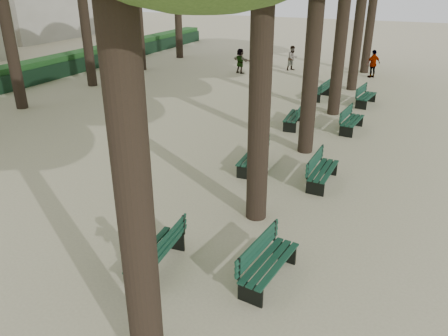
% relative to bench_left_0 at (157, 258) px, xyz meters
% --- Properties ---
extents(ground, '(120.00, 120.00, 0.00)m').
position_rel_bench_left_0_xyz_m(ground, '(-0.37, -0.08, -0.27)').
color(ground, '#BEB48F').
rests_on(ground, ground).
extents(bench_left_0, '(0.70, 1.84, 0.92)m').
position_rel_bench_left_0_xyz_m(bench_left_0, '(0.00, 0.00, 0.00)').
color(bench_left_0, black).
rests_on(bench_left_0, ground).
extents(bench_left_1, '(0.65, 1.82, 0.92)m').
position_rel_bench_left_0_xyz_m(bench_left_1, '(0.00, 5.68, 0.00)').
color(bench_left_1, black).
rests_on(bench_left_1, ground).
extents(bench_left_2, '(0.70, 1.84, 0.92)m').
position_rel_bench_left_0_xyz_m(bench_left_2, '(0.00, 10.42, 0.00)').
color(bench_left_2, black).
rests_on(bench_left_2, ground).
extents(bench_left_3, '(0.72, 1.84, 0.92)m').
position_rel_bench_left_0_xyz_m(bench_left_3, '(-0.00, 15.26, 0.00)').
color(bench_left_3, black).
rests_on(bench_left_3, ground).
extents(bench_right_0, '(0.79, 1.86, 0.92)m').
position_rel_bench_left_0_xyz_m(bench_right_0, '(2.27, 0.58, 0.00)').
color(bench_right_0, black).
rests_on(bench_right_0, ground).
extents(bench_right_1, '(0.63, 1.82, 0.92)m').
position_rel_bench_left_0_xyz_m(bench_right_1, '(2.27, 5.51, 0.00)').
color(bench_right_1, black).
rests_on(bench_right_1, ground).
extents(bench_right_2, '(0.75, 1.85, 0.92)m').
position_rel_bench_left_0_xyz_m(bench_right_2, '(2.27, 10.80, 0.00)').
color(bench_right_2, black).
rests_on(bench_right_2, ground).
extents(bench_right_3, '(0.81, 1.86, 0.92)m').
position_rel_bench_left_0_xyz_m(bench_right_3, '(2.27, 14.94, 0.00)').
color(bench_right_3, black).
rests_on(bench_right_3, ground).
extents(man_with_map, '(0.63, 0.66, 1.57)m').
position_rel_bench_left_0_xyz_m(man_with_map, '(-0.08, -0.36, 0.52)').
color(man_with_map, black).
rests_on(man_with_map, ground).
extents(pedestrian_a, '(0.68, 0.80, 1.56)m').
position_rel_bench_left_0_xyz_m(pedestrian_a, '(-3.29, 21.71, 0.51)').
color(pedestrian_a, '#262628').
rests_on(pedestrian_a, ground).
extents(pedestrian_e, '(1.41, 0.89, 1.53)m').
position_rel_bench_left_0_xyz_m(pedestrian_e, '(-6.04, 19.47, 0.49)').
color(pedestrian_e, '#262628').
rests_on(pedestrian_e, ground).
extents(pedestrian_c, '(0.91, 0.92, 1.65)m').
position_rel_bench_left_0_xyz_m(pedestrian_c, '(1.76, 21.53, 0.55)').
color(pedestrian_c, '#262628').
rests_on(pedestrian_c, ground).
extents(fence, '(0.08, 42.00, 0.90)m').
position_rel_bench_left_0_xyz_m(fence, '(-15.37, 10.92, 0.18)').
color(fence, black).
rests_on(fence, ground).
extents(hedge, '(1.20, 42.00, 1.20)m').
position_rel_bench_left_0_xyz_m(hedge, '(-16.07, 10.92, 0.33)').
color(hedge, '#174319').
rests_on(hedge, ground).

